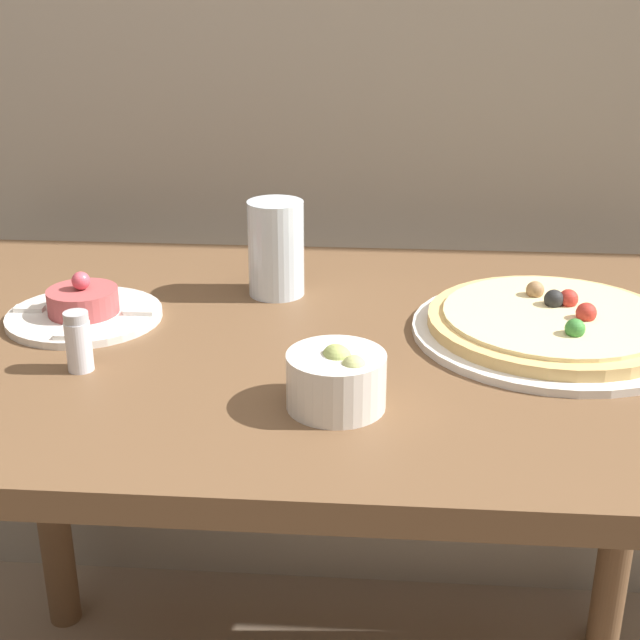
{
  "coord_description": "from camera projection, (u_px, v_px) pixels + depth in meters",
  "views": [
    {
      "loc": [
        0.09,
        -0.67,
        1.2
      ],
      "look_at": [
        0.01,
        0.33,
        0.79
      ],
      "focal_mm": 50.0,
      "sensor_mm": 36.0,
      "label": 1
    }
  ],
  "objects": [
    {
      "name": "pizza_plate",
      "position": [
        553.0,
        325.0,
        1.13
      ],
      "size": [
        0.36,
        0.36,
        0.05
      ],
      "color": "silver",
      "rests_on": "dining_table"
    },
    {
      "name": "dining_table",
      "position": [
        314.0,
        414.0,
        1.18
      ],
      "size": [
        1.15,
        0.75,
        0.75
      ],
      "color": "brown",
      "rests_on": "ground_plane"
    },
    {
      "name": "salt_shaker",
      "position": [
        78.0,
        342.0,
        1.03
      ],
      "size": [
        0.03,
        0.03,
        0.07
      ],
      "color": "silver",
      "rests_on": "dining_table"
    },
    {
      "name": "small_bowl",
      "position": [
        337.0,
        379.0,
        0.94
      ],
      "size": [
        0.11,
        0.11,
        0.07
      ],
      "color": "silver",
      "rests_on": "dining_table"
    },
    {
      "name": "tartare_plate",
      "position": [
        84.0,
        309.0,
        1.18
      ],
      "size": [
        0.2,
        0.2,
        0.07
      ],
      "color": "silver",
      "rests_on": "dining_table"
    },
    {
      "name": "drinking_glass",
      "position": [
        276.0,
        248.0,
        1.25
      ],
      "size": [
        0.08,
        0.08,
        0.14
      ],
      "color": "silver",
      "rests_on": "dining_table"
    }
  ]
}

